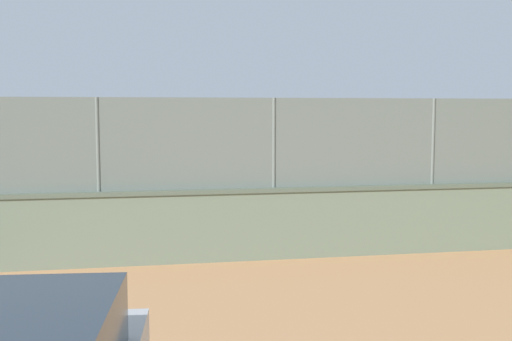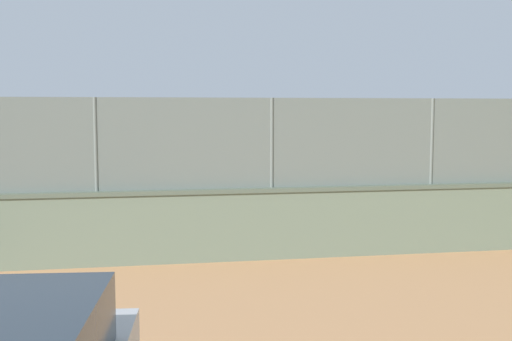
{
  "view_description": "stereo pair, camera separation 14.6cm",
  "coord_description": "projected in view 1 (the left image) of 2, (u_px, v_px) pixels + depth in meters",
  "views": [
    {
      "loc": [
        2.27,
        21.93,
        2.81
      ],
      "look_at": [
        -1.11,
        6.56,
        1.27
      ],
      "focal_mm": 43.17,
      "sensor_mm": 36.0,
      "label": 1
    },
    {
      "loc": [
        2.13,
        21.96,
        2.81
      ],
      "look_at": [
        -1.11,
        6.56,
        1.27
      ],
      "focal_mm": 43.17,
      "sensor_mm": 36.0,
      "label": 2
    }
  ],
  "objects": [
    {
      "name": "perimeter_wall",
      "position": [
        189.0,
        225.0,
        11.41
      ],
      "size": [
        22.97,
        1.16,
        1.36
      ],
      "color": "slate",
      "rests_on": "ground_plane"
    },
    {
      "name": "ground_plane",
      "position": [
        187.0,
        189.0,
        22.08
      ],
      "size": [
        260.0,
        260.0,
        0.0
      ],
      "primitive_type": "plane",
      "color": "tan"
    },
    {
      "name": "fence_panel_on_wall",
      "position": [
        188.0,
        144.0,
        11.26
      ],
      "size": [
        22.57,
        0.81,
        1.69
      ],
      "color": "slate",
      "rests_on": "perimeter_wall"
    },
    {
      "name": "sports_ball",
      "position": [
        372.0,
        226.0,
        14.58
      ],
      "size": [
        0.14,
        0.14,
        0.14
      ],
      "primitive_type": "sphere",
      "color": "#3399D8",
      "rests_on": "ground_plane"
    },
    {
      "name": "player_crossing_court",
      "position": [
        167.0,
        170.0,
        20.16
      ],
      "size": [
        0.96,
        0.67,
        1.49
      ],
      "color": "navy",
      "rests_on": "ground_plane"
    },
    {
      "name": "player_foreground_swinging",
      "position": [
        384.0,
        181.0,
        17.11
      ],
      "size": [
        1.16,
        0.68,
        1.46
      ],
      "color": "#B2B2B2",
      "rests_on": "ground_plane"
    }
  ]
}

